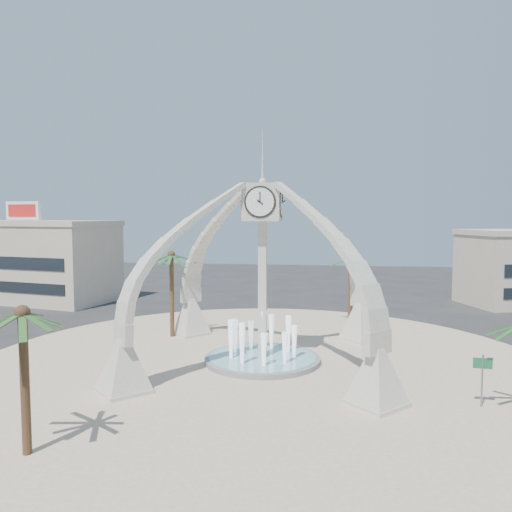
# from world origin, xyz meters

# --- Properties ---
(ground) EXTENTS (140.00, 140.00, 0.00)m
(ground) POSITION_xyz_m (0.00, 0.00, 0.00)
(ground) COLOR #282828
(ground) RESTS_ON ground
(plaza) EXTENTS (40.00, 40.00, 0.06)m
(plaza) POSITION_xyz_m (0.00, 0.00, 0.03)
(plaza) COLOR beige
(plaza) RESTS_ON ground
(clock_tower) EXTENTS (17.94, 17.94, 16.30)m
(clock_tower) POSITION_xyz_m (-0.00, -0.00, 6.49)
(clock_tower) COLOR beige
(clock_tower) RESTS_ON ground
(fountain) EXTENTS (8.00, 8.00, 3.62)m
(fountain) POSITION_xyz_m (0.00, 0.00, 0.29)
(fountain) COLOR gray
(fountain) RESTS_ON ground
(building_nw) EXTENTS (23.75, 13.73, 11.90)m
(building_nw) POSITION_xyz_m (-32.00, 22.00, 4.83)
(building_nw) COLOR beige
(building_nw) RESTS_ON ground
(palm_west) EXTENTS (4.19, 4.19, 7.69)m
(palm_west) POSITION_xyz_m (-8.45, 6.19, 6.82)
(palm_west) COLOR brown
(palm_west) RESTS_ON ground
(palm_north) EXTENTS (4.82, 4.82, 6.98)m
(palm_north) POSITION_xyz_m (6.52, 13.65, 6.15)
(palm_north) COLOR brown
(palm_north) RESTS_ON ground
(palm_south) EXTENTS (5.12, 5.12, 6.88)m
(palm_south) POSITION_xyz_m (-8.11, -14.77, 6.02)
(palm_south) COLOR brown
(palm_south) RESTS_ON ground
(street_sign) EXTENTS (1.05, 0.13, 2.87)m
(street_sign) POSITION_xyz_m (12.55, -6.46, 2.05)
(street_sign) COLOR slate
(street_sign) RESTS_ON ground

